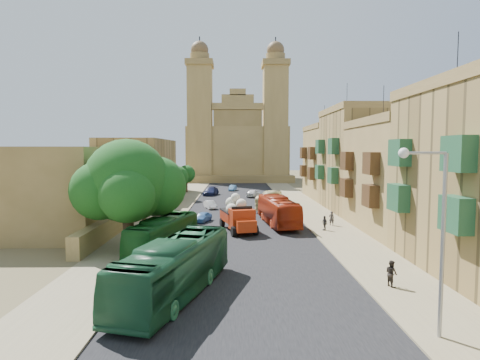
{
  "coord_description": "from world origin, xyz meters",
  "views": [
    {
      "loc": [
        -0.68,
        -28.75,
        8.13
      ],
      "look_at": [
        0.0,
        26.0,
        4.0
      ],
      "focal_mm": 30.0,
      "sensor_mm": 36.0,
      "label": 1
    }
  ],
  "objects_px": {
    "bus_green_north": "(164,233)",
    "car_white_a": "(210,205)",
    "pedestrian_c": "(324,223)",
    "car_white_b": "(253,193)",
    "car_blue_b": "(233,188)",
    "street_tree_b": "(165,189)",
    "red_truck": "(238,215)",
    "bus_red_east": "(278,211)",
    "car_dkblue": "(211,191)",
    "car_blue_a": "(203,217)",
    "car_cream": "(275,210)",
    "bus_green_south": "(175,268)",
    "pedestrian_a": "(332,218)",
    "street_tree_a": "(144,197)",
    "church": "(238,145)",
    "street_tree_c": "(177,177)",
    "bus_cream_east": "(269,201)",
    "street_tree_d": "(186,174)",
    "streetlamp": "(433,219)",
    "olive_pickup": "(273,209)",
    "ficus_tree": "(128,184)",
    "pedestrian_b": "(391,273)"
  },
  "relations": [
    {
      "from": "car_white_a",
      "to": "car_cream",
      "type": "height_order",
      "value": "car_cream"
    },
    {
      "from": "car_cream",
      "to": "street_tree_d",
      "type": "bearing_deg",
      "value": -80.96
    },
    {
      "from": "church",
      "to": "car_blue_b",
      "type": "distance_m",
      "value": 29.27
    },
    {
      "from": "car_blue_a",
      "to": "pedestrian_a",
      "type": "bearing_deg",
      "value": 7.53
    },
    {
      "from": "street_tree_a",
      "to": "pedestrian_c",
      "type": "relative_size",
      "value": 3.34
    },
    {
      "from": "street_tree_d",
      "to": "bus_cream_east",
      "type": "distance_m",
      "value": 26.48
    },
    {
      "from": "olive_pickup",
      "to": "car_white_a",
      "type": "height_order",
      "value": "olive_pickup"
    },
    {
      "from": "street_tree_a",
      "to": "car_cream",
      "type": "xyz_separation_m",
      "value": [
        14.31,
        9.07,
        -2.72
      ]
    },
    {
      "from": "street_tree_c",
      "to": "bus_cream_east",
      "type": "distance_m",
      "value": 17.6
    },
    {
      "from": "church",
      "to": "ficus_tree",
      "type": "relative_size",
      "value": 4.02
    },
    {
      "from": "ficus_tree",
      "to": "street_tree_d",
      "type": "distance_m",
      "value": 44.04
    },
    {
      "from": "street_tree_b",
      "to": "streetlamp",
      "type": "xyz_separation_m",
      "value": [
        17.72,
        -36.0,
        2.26
      ]
    },
    {
      "from": "pedestrian_a",
      "to": "car_dkblue",
      "type": "bearing_deg",
      "value": -60.25
    },
    {
      "from": "bus_red_east",
      "to": "car_dkblue",
      "type": "xyz_separation_m",
      "value": [
        -9.0,
        28.38,
        -0.8
      ]
    },
    {
      "from": "car_white_b",
      "to": "church",
      "type": "bearing_deg",
      "value": -65.68
    },
    {
      "from": "car_white_a",
      "to": "car_dkblue",
      "type": "height_order",
      "value": "car_dkblue"
    },
    {
      "from": "pedestrian_a",
      "to": "street_tree_a",
      "type": "bearing_deg",
      "value": 8.05
    },
    {
      "from": "bus_cream_east",
      "to": "car_white_a",
      "type": "relative_size",
      "value": 2.57
    },
    {
      "from": "car_blue_a",
      "to": "bus_green_south",
      "type": "bearing_deg",
      "value": -72.34
    },
    {
      "from": "street_tree_d",
      "to": "pedestrian_b",
      "type": "xyz_separation_m",
      "value": [
        18.63,
        -53.5,
        -2.69
      ]
    },
    {
      "from": "car_dkblue",
      "to": "bus_cream_east",
      "type": "bearing_deg",
      "value": -49.99
    },
    {
      "from": "street_tree_a",
      "to": "bus_red_east",
      "type": "bearing_deg",
      "value": 9.81
    },
    {
      "from": "red_truck",
      "to": "bus_red_east",
      "type": "xyz_separation_m",
      "value": [
        4.39,
        3.53,
        -0.13
      ]
    },
    {
      "from": "bus_red_east",
      "to": "street_tree_b",
      "type": "bearing_deg",
      "value": -41.24
    },
    {
      "from": "street_tree_b",
      "to": "car_white_b",
      "type": "height_order",
      "value": "street_tree_b"
    },
    {
      "from": "street_tree_b",
      "to": "bus_cream_east",
      "type": "height_order",
      "value": "street_tree_b"
    },
    {
      "from": "olive_pickup",
      "to": "bus_green_north",
      "type": "bearing_deg",
      "value": -122.47
    },
    {
      "from": "pedestrian_a",
      "to": "bus_cream_east",
      "type": "bearing_deg",
      "value": -61.41
    },
    {
      "from": "street_tree_d",
      "to": "car_dkblue",
      "type": "distance_m",
      "value": 7.72
    },
    {
      "from": "church",
      "to": "ficus_tree",
      "type": "height_order",
      "value": "church"
    },
    {
      "from": "street_tree_b",
      "to": "olive_pickup",
      "type": "xyz_separation_m",
      "value": [
        14.0,
        -4.0,
        -2.03
      ]
    },
    {
      "from": "ficus_tree",
      "to": "street_tree_a",
      "type": "xyz_separation_m",
      "value": [
        -0.58,
        7.99,
        -2.01
      ]
    },
    {
      "from": "streetlamp",
      "to": "car_white_a",
      "type": "relative_size",
      "value": 2.51
    },
    {
      "from": "street_tree_d",
      "to": "olive_pickup",
      "type": "xyz_separation_m",
      "value": [
        14.0,
        -28.0,
        -2.58
      ]
    },
    {
      "from": "bus_green_south",
      "to": "pedestrian_a",
      "type": "distance_m",
      "value": 24.83
    },
    {
      "from": "car_white_a",
      "to": "pedestrian_b",
      "type": "xyz_separation_m",
      "value": [
        12.74,
        -31.77,
        0.25
      ]
    },
    {
      "from": "car_white_b",
      "to": "car_blue_b",
      "type": "xyz_separation_m",
      "value": [
        -3.62,
        10.94,
        -0.12
      ]
    },
    {
      "from": "street_tree_a",
      "to": "bus_green_south",
      "type": "relative_size",
      "value": 0.44
    },
    {
      "from": "street_tree_d",
      "to": "car_dkblue",
      "type": "height_order",
      "value": "street_tree_d"
    },
    {
      "from": "streetlamp",
      "to": "bus_green_south",
      "type": "distance_m",
      "value": 13.29
    },
    {
      "from": "bus_green_north",
      "to": "car_white_a",
      "type": "relative_size",
      "value": 2.94
    },
    {
      "from": "street_tree_c",
      "to": "bus_green_north",
      "type": "bearing_deg",
      "value": -83.85
    },
    {
      "from": "streetlamp",
      "to": "car_blue_a",
      "type": "relative_size",
      "value": 2.52
    },
    {
      "from": "bus_green_south",
      "to": "car_white_b",
      "type": "bearing_deg",
      "value": 97.71
    },
    {
      "from": "street_tree_b",
      "to": "red_truck",
      "type": "bearing_deg",
      "value": -53.75
    },
    {
      "from": "ficus_tree",
      "to": "bus_cream_east",
      "type": "relative_size",
      "value": 1.07
    },
    {
      "from": "car_blue_a",
      "to": "car_cream",
      "type": "xyz_separation_m",
      "value": [
        8.65,
        4.98,
        0.05
      ]
    },
    {
      "from": "church",
      "to": "car_blue_a",
      "type": "distance_m",
      "value": 63.32
    },
    {
      "from": "bus_green_north",
      "to": "pedestrian_c",
      "type": "bearing_deg",
      "value": 42.63
    },
    {
      "from": "bus_cream_east",
      "to": "street_tree_d",
      "type": "bearing_deg",
      "value": -41.07
    }
  ]
}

